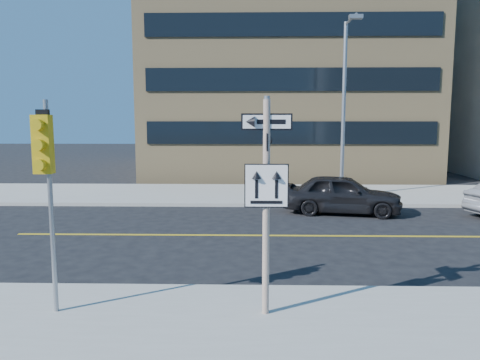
{
  "coord_description": "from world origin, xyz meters",
  "views": [
    {
      "loc": [
        -0.28,
        -10.96,
        3.81
      ],
      "look_at": [
        -0.63,
        4.0,
        1.84
      ],
      "focal_mm": 35.0,
      "sensor_mm": 36.0,
      "label": 1
    }
  ],
  "objects_px": {
    "traffic_signal": "(45,162)",
    "streetlight_a": "(345,98)",
    "sign_pole": "(266,194)",
    "parked_car_a": "(342,194)"
  },
  "relations": [
    {
      "from": "parked_car_a",
      "to": "streetlight_a",
      "type": "xyz_separation_m",
      "value": [
        0.6,
        3.05,
        3.96
      ]
    },
    {
      "from": "sign_pole",
      "to": "streetlight_a",
      "type": "xyz_separation_m",
      "value": [
        4.0,
        13.27,
        2.32
      ]
    },
    {
      "from": "sign_pole",
      "to": "traffic_signal",
      "type": "bearing_deg",
      "value": -177.89
    },
    {
      "from": "streetlight_a",
      "to": "traffic_signal",
      "type": "bearing_deg",
      "value": -120.8
    },
    {
      "from": "traffic_signal",
      "to": "streetlight_a",
      "type": "height_order",
      "value": "streetlight_a"
    },
    {
      "from": "traffic_signal",
      "to": "streetlight_a",
      "type": "distance_m",
      "value": 15.72
    },
    {
      "from": "traffic_signal",
      "to": "parked_car_a",
      "type": "xyz_separation_m",
      "value": [
        7.4,
        10.36,
        -2.24
      ]
    },
    {
      "from": "streetlight_a",
      "to": "sign_pole",
      "type": "bearing_deg",
      "value": -106.77
    },
    {
      "from": "sign_pole",
      "to": "parked_car_a",
      "type": "distance_m",
      "value": 10.89
    },
    {
      "from": "parked_car_a",
      "to": "streetlight_a",
      "type": "bearing_deg",
      "value": -1.0
    }
  ]
}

